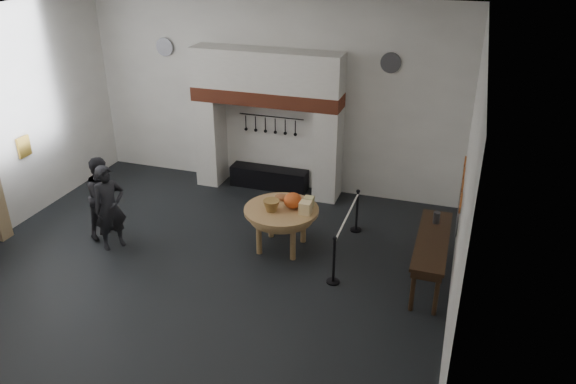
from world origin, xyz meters
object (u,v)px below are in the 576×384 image
(visitor_near, at_px, (110,207))
(visitor_far, at_px, (104,197))
(iron_range, at_px, (269,178))
(work_table, at_px, (281,210))
(barrier_post_near, at_px, (334,261))
(barrier_post_far, at_px, (357,212))
(side_table, at_px, (433,240))

(visitor_near, bearing_deg, visitor_far, 79.87)
(iron_range, bearing_deg, work_table, -65.20)
(barrier_post_near, bearing_deg, iron_range, 125.55)
(visitor_far, height_order, barrier_post_near, visitor_far)
(visitor_far, distance_m, barrier_post_near, 4.91)
(work_table, relative_size, visitor_near, 0.84)
(work_table, bearing_deg, barrier_post_far, 41.57)
(side_table, bearing_deg, barrier_post_far, 138.48)
(visitor_far, bearing_deg, side_table, -73.28)
(work_table, distance_m, visitor_far, 3.65)
(iron_range, bearing_deg, side_table, -35.30)
(barrier_post_near, xyz_separation_m, barrier_post_far, (0.00, 2.00, 0.00))
(work_table, distance_m, visitor_near, 3.36)
(work_table, xyz_separation_m, barrier_post_near, (1.28, -0.87, -0.39))
(visitor_near, height_order, barrier_post_near, visitor_near)
(visitor_near, distance_m, visitor_far, 0.57)
(visitor_near, height_order, visitor_far, visitor_near)
(work_table, distance_m, barrier_post_far, 1.75)
(visitor_far, distance_m, side_table, 6.51)
(iron_range, xyz_separation_m, visitor_far, (-2.41, -3.19, 0.60))
(iron_range, distance_m, visitor_far, 4.04)
(side_table, bearing_deg, iron_range, 144.70)
(visitor_near, distance_m, side_table, 6.14)
(iron_range, relative_size, side_table, 0.86)
(barrier_post_near, bearing_deg, side_table, 19.07)
(visitor_near, xyz_separation_m, side_table, (6.11, 0.68, 0.00))
(visitor_near, relative_size, barrier_post_far, 1.93)
(visitor_near, relative_size, barrier_post_near, 1.93)
(iron_range, relative_size, barrier_post_near, 2.11)
(work_table, xyz_separation_m, side_table, (2.90, -0.31, 0.03))
(barrier_post_far, bearing_deg, visitor_far, -160.56)
(visitor_near, relative_size, visitor_far, 1.02)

